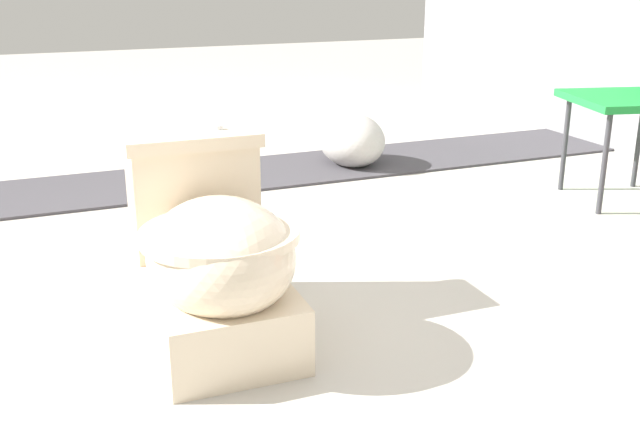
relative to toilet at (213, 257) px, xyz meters
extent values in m
plane|color=#B7B2A8|center=(-0.26, -0.17, -0.22)|extent=(14.00, 14.00, 0.00)
cube|color=#423F44|center=(-1.50, 0.33, -0.21)|extent=(0.56, 8.00, 0.01)
cube|color=beige|center=(0.00, 0.00, -0.14)|extent=(0.61, 0.35, 0.17)
ellipsoid|color=beige|center=(0.10, 0.00, 0.04)|extent=(0.45, 0.37, 0.28)
cylinder|color=beige|center=(0.10, 0.00, 0.10)|extent=(0.40, 0.40, 0.03)
cube|color=beige|center=(-0.21, 0.00, 0.10)|extent=(0.19, 0.34, 0.30)
cube|color=beige|center=(-0.21, 0.00, 0.27)|extent=(0.21, 0.37, 0.04)
cylinder|color=silver|center=(-0.21, 0.08, 0.29)|extent=(0.02, 0.02, 0.01)
cube|color=#1E8C38|center=(-0.54, 1.87, 0.20)|extent=(0.53, 0.53, 0.03)
cylinder|color=#38383D|center=(-0.42, 1.66, -0.02)|extent=(0.02, 0.02, 0.40)
cylinder|color=#38383D|center=(-0.75, 1.74, -0.02)|extent=(0.02, 0.02, 0.40)
cylinder|color=#38383D|center=(-0.67, 2.07, -0.02)|extent=(0.02, 0.02, 0.40)
ellipsoid|color=#B7B2AD|center=(-1.46, 1.06, -0.09)|extent=(0.39, 0.31, 0.26)
camera|label=1|loc=(1.76, -0.42, 0.71)|focal=42.00mm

